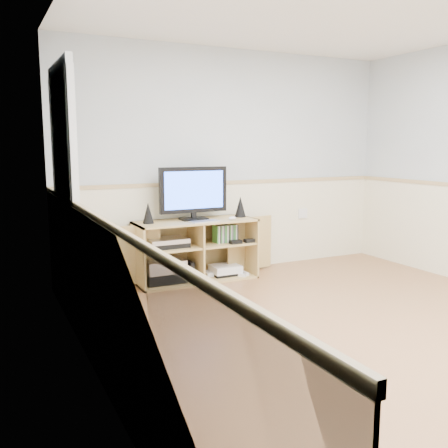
{
  "coord_description": "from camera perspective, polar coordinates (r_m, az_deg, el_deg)",
  "views": [
    {
      "loc": [
        -2.59,
        -2.85,
        1.44
      ],
      "look_at": [
        -0.59,
        1.2,
        0.72
      ],
      "focal_mm": 40.0,
      "sensor_mm": 36.0,
      "label": 1
    }
  ],
  "objects": [
    {
      "name": "av_components",
      "position": [
        5.26,
        -6.71,
        -4.49
      ],
      "size": [
        0.51,
        0.31,
        0.47
      ],
      "color": "black",
      "rests_on": "media_cabinet"
    },
    {
      "name": "wall_outlet",
      "position": [
        6.28,
        8.96,
        1.2
      ],
      "size": [
        0.12,
        0.03,
        0.12
      ],
      "primitive_type": "cube",
      "color": "white",
      "rests_on": "wall_back"
    },
    {
      "name": "keyboard",
      "position": [
        5.19,
        -2.26,
        0.31
      ],
      "size": [
        0.32,
        0.17,
        0.01
      ],
      "primitive_type": "cube",
      "rotation": [
        0.0,
        0.0,
        0.15
      ],
      "color": "silver",
      "rests_on": "media_cabinet"
    },
    {
      "name": "media_cabinet",
      "position": [
        5.41,
        -3.48,
        -2.83
      ],
      "size": [
        2.02,
        0.49,
        0.65
      ],
      "color": "tan",
      "rests_on": "floor"
    },
    {
      "name": "mouse",
      "position": [
        5.33,
        0.97,
        0.67
      ],
      "size": [
        0.11,
        0.09,
        0.04
      ],
      "primitive_type": "ellipsoid",
      "rotation": [
        0.0,
        0.0,
        0.37
      ],
      "color": "white",
      "rests_on": "media_cabinet"
    },
    {
      "name": "speaker_right",
      "position": [
        5.54,
        1.88,
        2.0
      ],
      "size": [
        0.12,
        0.12,
        0.23
      ],
      "primitive_type": "cone",
      "color": "black",
      "rests_on": "media_cabinet"
    },
    {
      "name": "game_consoles",
      "position": [
        5.54,
        0.01,
        -5.31
      ],
      "size": [
        0.45,
        0.3,
        0.11
      ],
      "color": "white",
      "rests_on": "media_cabinet"
    },
    {
      "name": "speaker_left",
      "position": [
        5.13,
        -8.66,
        1.24
      ],
      "size": [
        0.12,
        0.12,
        0.21
      ],
      "primitive_type": "cone",
      "color": "black",
      "rests_on": "media_cabinet"
    },
    {
      "name": "monitor",
      "position": [
        5.31,
        -3.51,
        3.74
      ],
      "size": [
        0.76,
        0.18,
        0.56
      ],
      "color": "black",
      "rests_on": "media_cabinet"
    },
    {
      "name": "game_cases",
      "position": [
        5.45,
        0.14,
        -1.09
      ],
      "size": [
        0.26,
        0.14,
        0.19
      ],
      "primitive_type": "cube",
      "color": "#3F8C3F",
      "rests_on": "media_cabinet"
    },
    {
      "name": "room",
      "position": [
        3.91,
        14.23,
        5.44
      ],
      "size": [
        4.04,
        4.54,
        2.54
      ],
      "color": "#B57F50",
      "rests_on": "ground"
    }
  ]
}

